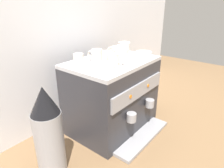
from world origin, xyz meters
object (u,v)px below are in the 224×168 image
espresso_machine (113,95)px  coffee_grinder (48,132)px  ceramic_cup_4 (114,59)px  ceramic_cup_2 (78,59)px  ceramic_cup_3 (96,56)px  milk_pitcher (147,98)px  ceramic_bowl_0 (101,55)px  ceramic_cup_5 (117,51)px  ceramic_bowl_1 (105,68)px  ceramic_cup_0 (121,54)px  ceramic_bowl_2 (144,54)px  ceramic_cup_1 (124,48)px

espresso_machine → coffee_grinder: 0.51m
ceramic_cup_4 → ceramic_cup_2: bearing=122.8°
ceramic_cup_3 → ceramic_cup_4: ceramic_cup_3 is taller
espresso_machine → milk_pitcher: bearing=-4.9°
ceramic_cup_2 → ceramic_cup_4: (0.11, -0.17, 0.00)m
ceramic_bowl_0 → milk_pitcher: size_ratio=1.11×
espresso_machine → ceramic_cup_5: (0.11, 0.05, 0.27)m
ceramic_cup_5 → ceramic_bowl_0: bearing=159.5°
espresso_machine → ceramic_bowl_1: (-0.19, -0.10, 0.26)m
coffee_grinder → milk_pitcher: bearing=-1.9°
ceramic_cup_3 → ceramic_cup_5: 0.21m
ceramic_cup_0 → ceramic_cup_4: bearing=-164.8°
ceramic_cup_2 → milk_pitcher: (0.60, -0.15, -0.45)m
espresso_machine → ceramic_cup_2: 0.34m
ceramic_cup_4 → ceramic_bowl_1: 0.13m
espresso_machine → ceramic_bowl_0: (-0.00, 0.09, 0.26)m
ceramic_bowl_1 → milk_pitcher: 0.75m
ceramic_cup_0 → ceramic_cup_5: (0.07, 0.08, -0.00)m
ceramic_cup_3 → coffee_grinder: (-0.41, -0.05, -0.28)m
ceramic_bowl_1 → coffee_grinder: (-0.32, 0.09, -0.26)m
ceramic_bowl_2 → ceramic_cup_1: bearing=88.3°
ceramic_bowl_2 → coffee_grinder: size_ratio=0.22×
ceramic_cup_1 → ceramic_bowl_2: ceramic_cup_1 is taller
coffee_grinder → milk_pitcher: (0.92, -0.03, -0.17)m
ceramic_cup_4 → coffee_grinder: bearing=172.7°
ceramic_cup_5 → coffee_grinder: bearing=-174.7°
espresso_machine → ceramic_cup_4: size_ratio=5.46×
ceramic_bowl_1 → ceramic_cup_2: bearing=86.7°
ceramic_cup_4 → ceramic_bowl_2: ceramic_cup_4 is taller
ceramic_cup_3 → ceramic_bowl_0: 0.11m
ceramic_cup_4 → ceramic_bowl_1: (-0.12, -0.04, -0.01)m
ceramic_cup_4 → ceramic_cup_3: bearing=106.4°
coffee_grinder → milk_pitcher: 0.94m
ceramic_cup_0 → ceramic_cup_4: (-0.11, -0.03, -0.00)m
ceramic_cup_5 → milk_pitcher: (0.31, -0.09, -0.44)m
ceramic_bowl_2 → ceramic_cup_4: bearing=170.4°
espresso_machine → milk_pitcher: 0.45m
ceramic_bowl_1 → ceramic_cup_1: bearing=21.9°
ceramic_cup_1 → ceramic_cup_4: (-0.26, -0.12, -0.00)m
ceramic_cup_5 → ceramic_cup_2: bearing=168.3°
ceramic_cup_5 → ceramic_bowl_2: 0.18m
ceramic_cup_0 → ceramic_cup_3: 0.16m
ceramic_cup_3 → ceramic_cup_4: (0.03, -0.11, -0.01)m
ceramic_cup_0 → ceramic_cup_2: ceramic_cup_0 is taller
espresso_machine → ceramic_cup_1: (0.20, 0.06, 0.28)m
ceramic_bowl_0 → ceramic_bowl_1: bearing=-134.7°
ceramic_cup_5 → ceramic_bowl_0: ceramic_cup_5 is taller
ceramic_cup_5 → milk_pitcher: size_ratio=0.95×
ceramic_cup_3 → coffee_grinder: bearing=-173.1°
ceramic_cup_1 → coffee_grinder: ceramic_cup_1 is taller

